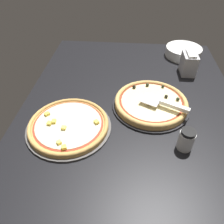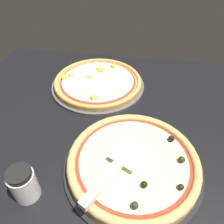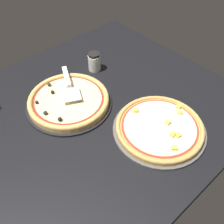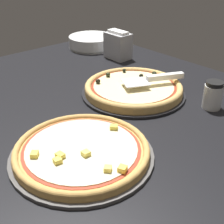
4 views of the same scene
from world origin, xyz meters
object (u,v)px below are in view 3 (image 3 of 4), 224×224
pizza_front (69,100)px  parmesan_shaker (94,62)px  serving_spatula (68,81)px  pizza_back (160,127)px

pizza_front → parmesan_shaker: 28.60cm
pizza_front → serving_spatula: 10.08cm
parmesan_shaker → serving_spatula: bearing=13.8°
serving_spatula → parmesan_shaker: parmesan_shaker is taller
pizza_front → parmesan_shaker: bearing=-153.6°
serving_spatula → parmesan_shaker: 20.78cm
pizza_back → serving_spatula: (13.23, -45.59, 3.96)cm
serving_spatula → pizza_front: bearing=55.0°
pizza_back → pizza_front: bearing=-63.8°
pizza_front → pizza_back: pizza_front is taller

